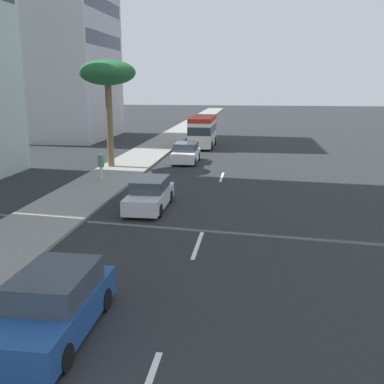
{
  "coord_description": "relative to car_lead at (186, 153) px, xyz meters",
  "views": [
    {
      "loc": [
        -4.26,
        -2.07,
        6.27
      ],
      "look_at": [
        17.54,
        0.85,
        1.06
      ],
      "focal_mm": 43.11,
      "sensor_mm": 36.0,
      "label": 1
    }
  ],
  "objects": [
    {
      "name": "palm_tree",
      "position": [
        -3.28,
        5.22,
        6.09
      ],
      "size": [
        4.05,
        4.05,
        7.78
      ],
      "color": "brown",
      "rests_on": "sidewalk_right"
    },
    {
      "name": "car_second",
      "position": [
        -14.12,
        -0.2,
        -0.02
      ],
      "size": [
        4.63,
        1.82,
        1.53
      ],
      "rotation": [
        0.0,
        0.0,
        3.14
      ],
      "color": "silver",
      "rests_on": "ground_plane"
    },
    {
      "name": "minibus_fourth",
      "position": [
        9.34,
        -0.33,
        0.92
      ],
      "size": [
        6.79,
        2.32,
        3.06
      ],
      "rotation": [
        0.0,
        0.0,
        3.14
      ],
      "color": "silver",
      "rests_on": "ground_plane"
    },
    {
      "name": "car_lead",
      "position": [
        0.0,
        0.0,
        0.0
      ],
      "size": [
        4.29,
        1.95,
        1.58
      ],
      "rotation": [
        0.0,
        0.0,
        3.14
      ],
      "color": "white",
      "rests_on": "ground_plane"
    },
    {
      "name": "lane_stripe_far",
      "position": [
        -5.59,
        -3.31,
        -0.74
      ],
      "size": [
        3.2,
        0.16,
        0.01
      ],
      "primitive_type": "cube",
      "color": "silver",
      "rests_on": "ground_plane"
    },
    {
      "name": "ground_plane",
      "position": [
        -0.72,
        -3.31,
        -0.75
      ],
      "size": [
        198.0,
        198.0,
        0.0
      ],
      "primitive_type": "plane",
      "color": "#26282B"
    },
    {
      "name": "lane_stripe_mid",
      "position": [
        -19.29,
        -3.31,
        -0.74
      ],
      "size": [
        3.2,
        0.16,
        0.01
      ],
      "primitive_type": "cube",
      "color": "silver",
      "rests_on": "ground_plane"
    },
    {
      "name": "car_third",
      "position": [
        -26.34,
        -0.49,
        0.03
      ],
      "size": [
        4.59,
        1.94,
        1.64
      ],
      "rotation": [
        0.0,
        0.0,
        3.14
      ],
      "color": "#1E478C",
      "rests_on": "ground_plane"
    },
    {
      "name": "sidewalk_right",
      "position": [
        -0.72,
        4.17,
        -0.68
      ],
      "size": [
        162.0,
        3.79,
        0.15
      ],
      "primitive_type": "cube",
      "color": "gray",
      "rests_on": "ground_plane"
    },
    {
      "name": "office_tower_far",
      "position": [
        15.25,
        17.31,
        14.36
      ],
      "size": [
        13.1,
        12.08,
        30.22
      ],
      "color": "#BCBCC1",
      "rests_on": "ground_plane"
    },
    {
      "name": "pedestrian_near_lamp",
      "position": [
        -8.44,
        4.26,
        0.41
      ],
      "size": [
        0.3,
        0.37,
        1.81
      ],
      "rotation": [
        0.0,
        0.0,
        4.41
      ],
      "color": "beige",
      "rests_on": "sidewalk_right"
    }
  ]
}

